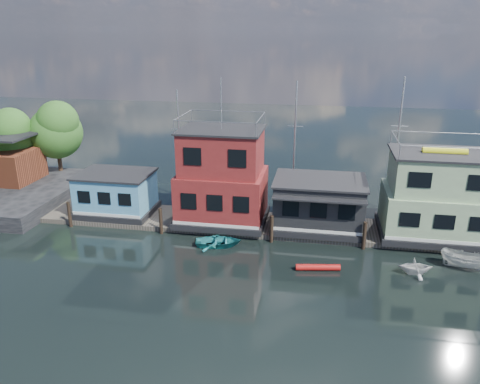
% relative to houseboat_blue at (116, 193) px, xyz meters
% --- Properties ---
extents(ground, '(160.00, 160.00, 0.00)m').
position_rel_houseboat_blue_xyz_m(ground, '(18.00, -12.00, -2.21)').
color(ground, black).
rests_on(ground, ground).
extents(dock, '(48.00, 5.00, 0.40)m').
position_rel_houseboat_blue_xyz_m(dock, '(18.00, 0.00, -2.01)').
color(dock, '#595147').
rests_on(dock, ground).
extents(houseboat_blue, '(6.40, 4.90, 3.66)m').
position_rel_houseboat_blue_xyz_m(houseboat_blue, '(0.00, 0.00, 0.00)').
color(houseboat_blue, black).
rests_on(houseboat_blue, dock).
extents(houseboat_red, '(7.40, 5.90, 11.86)m').
position_rel_houseboat_blue_xyz_m(houseboat_red, '(9.50, 0.00, 1.90)').
color(houseboat_red, black).
rests_on(houseboat_red, dock).
extents(houseboat_dark, '(7.40, 6.10, 4.06)m').
position_rel_houseboat_blue_xyz_m(houseboat_dark, '(17.50, -0.02, 0.21)').
color(houseboat_dark, black).
rests_on(houseboat_dark, dock).
extents(houseboat_green, '(8.40, 5.90, 7.03)m').
position_rel_houseboat_blue_xyz_m(houseboat_green, '(26.50, 0.00, 1.34)').
color(houseboat_green, black).
rests_on(houseboat_green, dock).
extents(pilings, '(42.28, 0.28, 2.20)m').
position_rel_houseboat_blue_xyz_m(pilings, '(17.67, -2.80, -1.11)').
color(pilings, '#2D2116').
rests_on(pilings, ground).
extents(background_masts, '(36.40, 0.16, 12.00)m').
position_rel_houseboat_blue_xyz_m(background_masts, '(22.76, 6.00, 3.35)').
color(background_masts, silver).
rests_on(background_masts, ground).
extents(shore, '(12.40, 15.72, 8.24)m').
position_rel_houseboat_blue_xyz_m(shore, '(-12.67, 3.86, 1.39)').
color(shore, black).
rests_on(shore, ground).
extents(dinghy_white, '(2.49, 2.22, 1.19)m').
position_rel_houseboat_blue_xyz_m(dinghy_white, '(24.18, -6.13, -1.61)').
color(dinghy_white, silver).
rests_on(dinghy_white, ground).
extents(dinghy_teal, '(3.99, 3.24, 0.73)m').
position_rel_houseboat_blue_xyz_m(dinghy_teal, '(10.08, -4.21, -1.84)').
color(dinghy_teal, teal).
rests_on(dinghy_teal, ground).
extents(motorboat, '(3.72, 2.26, 1.35)m').
position_rel_houseboat_blue_xyz_m(motorboat, '(27.83, -4.78, -1.53)').
color(motorboat, beige).
rests_on(motorboat, ground).
extents(red_kayak, '(3.08, 0.94, 0.45)m').
position_rel_houseboat_blue_xyz_m(red_kayak, '(17.69, -6.76, -1.98)').
color(red_kayak, red).
rests_on(red_kayak, ground).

